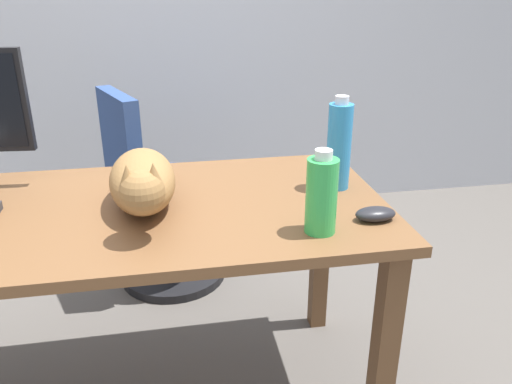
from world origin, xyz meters
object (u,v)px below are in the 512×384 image
Objects in this scene: office_chair at (158,205)px; computer_mouse at (375,214)px; spray_bottle at (321,195)px; cat at (143,181)px; water_bottle at (339,146)px.

computer_mouse is (0.59, -0.95, 0.35)m from office_chair.
spray_bottle reaches higher than computer_mouse.
spray_bottle reaches higher than cat.
cat reaches higher than office_chair.
cat reaches higher than computer_mouse.
spray_bottle is (-0.16, -0.04, 0.08)m from computer_mouse.
cat is 0.63m from computer_mouse.
water_bottle is 1.30× the size of spray_bottle.
office_chair is 0.86m from cat.
water_bottle is at bearing 63.54° from spray_bottle.
spray_bottle is (0.44, -0.22, 0.02)m from cat.
computer_mouse is (0.60, -0.19, -0.06)m from cat.
water_bottle is (0.56, -0.71, 0.46)m from office_chair.
cat is at bearing -90.99° from office_chair.
computer_mouse is at bearing -83.91° from water_bottle.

